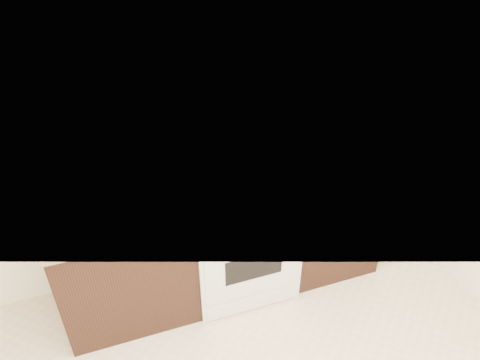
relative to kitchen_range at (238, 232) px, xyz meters
name	(u,v)px	position (x,y,z in m)	size (l,w,h in m)	color
room_shell	(276,254)	(-0.35, -1.42, 1.21)	(4.10, 3.60, 2.75)	white
counter_left	(125,261)	(-0.83, 0.01, -0.03)	(0.93, 0.67, 0.92)	black
counter_right	(325,213)	(0.73, 0.01, -0.03)	(0.73, 0.67, 0.92)	black
kitchen_range	(238,232)	(0.00, 0.00, 0.00)	(0.78, 0.73, 1.22)	white
mixing_bowl	(272,175)	(0.21, -0.10, 0.54)	(0.41, 0.41, 0.21)	silver
roasting_pan	(208,199)	(-0.26, -0.17, 0.50)	(0.37, 0.30, 0.11)	black
baking_sheet	(199,177)	(-0.24, 0.12, 0.47)	(0.43, 0.34, 0.06)	black
wooden_spoon	(231,185)	(-0.06, -0.03, 0.46)	(0.13, 0.25, 0.04)	#AF7C50
blue_ladle	(290,182)	(0.32, -0.16, 0.49)	(0.11, 0.29, 0.11)	#95D5DF
spice_jars	(89,193)	(-0.97, 0.16, 0.49)	(0.37, 0.16, 0.13)	#BFB28C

